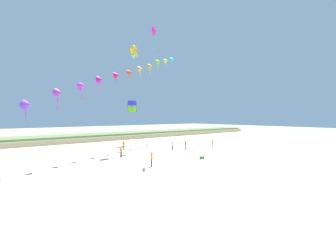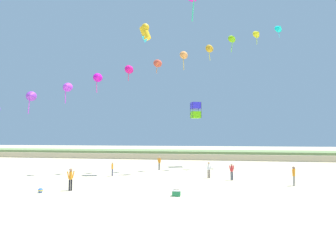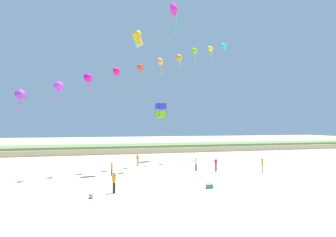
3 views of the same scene
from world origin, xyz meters
The scene contains 14 objects.
ground_plane centered at (0.00, 0.00, 0.00)m, with size 240.00×240.00×0.00m, color beige.
dune_ridge centered at (0.00, 41.08, 0.77)m, with size 120.00×10.59×1.54m.
person_near_left centered at (-5.75, 5.83, 1.01)m, with size 0.46×0.52×1.74m.
person_near_right centered at (-5.58, 13.87, 0.87)m, with size 0.21×0.53×1.51m.
person_mid_center centered at (12.16, 11.21, 0.97)m, with size 0.44×0.50×1.67m.
person_far_left centered at (-1.73, 20.23, 1.00)m, with size 0.59×0.32×1.73m.
person_far_right centered at (7.04, 13.34, 0.96)m, with size 0.56×0.33×1.66m.
person_far_center centered at (4.79, 14.34, 0.98)m, with size 0.59×0.23×1.69m.
kite_banner_string centered at (-3.17, 17.52, 13.15)m, with size 37.25×18.85×20.79m.
large_kite_low_lead centered at (-2.44, 15.54, 16.47)m, with size 1.49×1.07×2.33m.
large_kite_mid_trail centered at (3.05, 17.26, 21.63)m, with size 1.90×1.71×4.39m.
large_kite_high_solo centered at (2.69, 24.84, 8.18)m, with size 1.70×1.70×2.30m.
beach_cooler centered at (2.73, 5.45, 0.21)m, with size 0.58×0.41×0.46m.
beach_ball centered at (-7.56, 4.73, 0.18)m, with size 0.36×0.36×0.36m.
Camera 1 is at (-21.19, -16.08, 6.01)m, focal length 24.00 mm.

